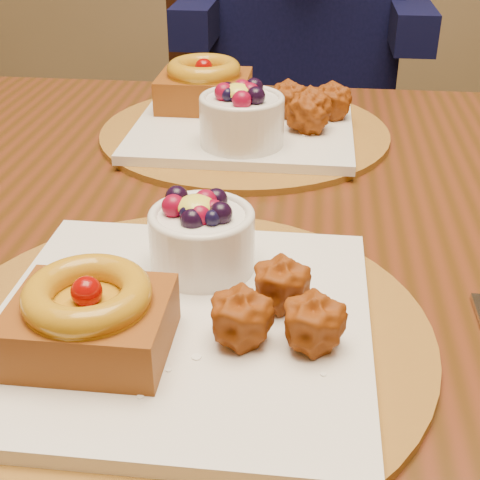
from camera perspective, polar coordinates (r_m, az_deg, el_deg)
name	(u,v)px	position (r m, az deg, el deg)	size (l,w,h in m)	color
dining_table	(223,271)	(0.74, -1.48, -2.68)	(1.60, 0.90, 0.76)	#3D220B
place_setting_near	(179,309)	(0.50, -5.26, -5.85)	(0.38, 0.38, 0.08)	brown
place_setting_far	(241,114)	(0.88, 0.11, 10.66)	(0.38, 0.38, 0.09)	brown
chair_far	(245,136)	(1.72, 0.43, 8.83)	(0.42, 0.42, 0.84)	black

